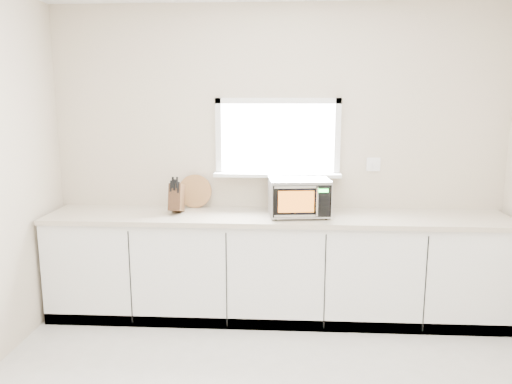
{
  "coord_description": "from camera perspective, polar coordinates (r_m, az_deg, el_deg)",
  "views": [
    {
      "loc": [
        0.07,
        -2.44,
        1.91
      ],
      "look_at": [
        -0.17,
        1.55,
        1.14
      ],
      "focal_mm": 35.0,
      "sensor_mm": 36.0,
      "label": 1
    }
  ],
  "objects": [
    {
      "name": "back_wall",
      "position": [
        4.47,
        2.48,
        3.82
      ],
      "size": [
        4.0,
        0.17,
        2.7
      ],
      "color": "beige",
      "rests_on": "ground"
    },
    {
      "name": "cabinets",
      "position": [
        4.4,
        2.31,
        -8.69
      ],
      "size": [
        3.92,
        0.6,
        0.88
      ],
      "primitive_type": "cube",
      "color": "white",
      "rests_on": "ground"
    },
    {
      "name": "countertop",
      "position": [
        4.26,
        2.35,
        -2.89
      ],
      "size": [
        3.92,
        0.64,
        0.04
      ],
      "primitive_type": "cube",
      "color": "beige",
      "rests_on": "cabinets"
    },
    {
      "name": "microwave",
      "position": [
        4.2,
        4.92,
        -0.51
      ],
      "size": [
        0.53,
        0.44,
        0.32
      ],
      "rotation": [
        0.0,
        0.0,
        0.12
      ],
      "color": "black",
      "rests_on": "countertop"
    },
    {
      "name": "knife_block",
      "position": [
        4.35,
        -9.07,
        -0.58
      ],
      "size": [
        0.11,
        0.23,
        0.32
      ],
      "rotation": [
        0.0,
        0.0,
        -0.04
      ],
      "color": "#4C301B",
      "rests_on": "countertop"
    },
    {
      "name": "cutting_board",
      "position": [
        4.54,
        -6.99,
        0.1
      ],
      "size": [
        0.3,
        0.07,
        0.3
      ],
      "primitive_type": "cylinder",
      "rotation": [
        1.4,
        0.0,
        0.0
      ],
      "color": "#AF7243",
      "rests_on": "countertop"
    },
    {
      "name": "coffee_grinder",
      "position": [
        4.23,
        5.16,
        -1.44
      ],
      "size": [
        0.12,
        0.12,
        0.19
      ],
      "rotation": [
        0.0,
        0.0,
        -0.14
      ],
      "color": "#AFB2B7",
      "rests_on": "countertop"
    }
  ]
}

